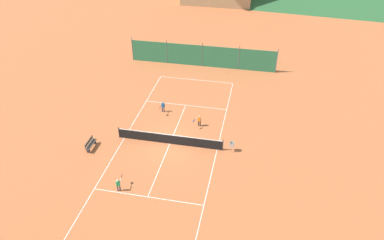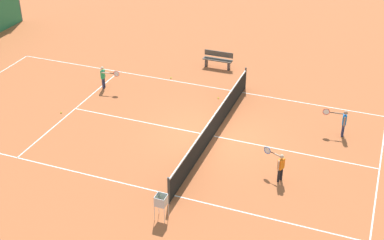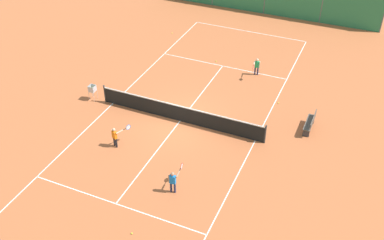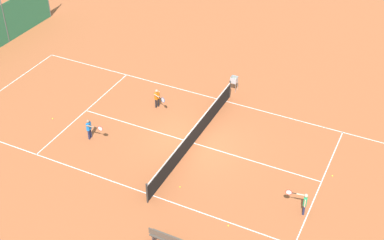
% 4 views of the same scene
% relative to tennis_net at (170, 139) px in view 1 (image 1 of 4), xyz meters
% --- Properties ---
extents(ground_plane, '(600.00, 600.00, 0.00)m').
position_rel_tennis_net_xyz_m(ground_plane, '(0.00, 0.00, -0.50)').
color(ground_plane, '#B25B33').
extents(court_line_markings, '(8.25, 23.85, 0.01)m').
position_rel_tennis_net_xyz_m(court_line_markings, '(0.00, 0.00, -0.50)').
color(court_line_markings, white).
rests_on(court_line_markings, ground).
extents(tennis_net, '(9.18, 0.08, 1.06)m').
position_rel_tennis_net_xyz_m(tennis_net, '(0.00, 0.00, 0.00)').
color(tennis_net, '#2D2D2D').
rests_on(tennis_net, ground).
extents(windscreen_fence_far, '(17.28, 0.08, 2.90)m').
position_rel_tennis_net_xyz_m(windscreen_fence_far, '(-0.00, 15.50, 0.81)').
color(windscreen_fence_far, '#2D754C').
rests_on(windscreen_fence_far, ground).
extents(player_near_baseline, '(0.37, 0.97, 1.09)m').
position_rel_tennis_net_xyz_m(player_near_baseline, '(-2.24, -6.15, 0.14)').
color(player_near_baseline, '#23284C').
rests_on(player_near_baseline, ground).
extents(player_far_baseline, '(0.38, 0.98, 1.12)m').
position_rel_tennis_net_xyz_m(player_far_baseline, '(-1.90, 4.76, 0.16)').
color(player_far_baseline, '#23284C').
rests_on(player_far_baseline, ground).
extents(player_near_service, '(0.66, 0.85, 1.10)m').
position_rel_tennis_net_xyz_m(player_near_service, '(1.95, 3.10, 0.15)').
color(player_near_service, black).
rests_on(player_near_service, ground).
extents(tennis_ball_by_net_right, '(0.07, 0.07, 0.07)m').
position_rel_tennis_net_xyz_m(tennis_ball_by_net_right, '(0.58, -6.75, -0.47)').
color(tennis_ball_by_net_right, '#CCE033').
rests_on(tennis_ball_by_net_right, ground).
extents(tennis_ball_far_corner, '(0.07, 0.07, 0.07)m').
position_rel_tennis_net_xyz_m(tennis_ball_far_corner, '(-3.12, -0.84, -0.47)').
color(tennis_ball_far_corner, '#CCE033').
rests_on(tennis_ball_far_corner, ground).
extents(tennis_ball_mid_court, '(0.07, 0.07, 0.07)m').
position_rel_tennis_net_xyz_m(tennis_ball_mid_court, '(-1.41, 7.52, -0.47)').
color(tennis_ball_mid_court, '#CCE033').
rests_on(tennis_ball_mid_court, ground).
extents(tennis_ball_alley_left, '(0.07, 0.07, 0.07)m').
position_rel_tennis_net_xyz_m(tennis_ball_alley_left, '(-4.30, -3.66, -0.47)').
color(tennis_ball_alley_left, '#CCE033').
rests_on(tennis_ball_alley_left, ground).
extents(ball_hopper, '(0.36, 0.36, 0.89)m').
position_rel_tennis_net_xyz_m(ball_hopper, '(5.31, 0.06, 0.15)').
color(ball_hopper, '#B7B7BC').
rests_on(ball_hopper, ground).
extents(courtside_bench, '(0.36, 1.50, 0.84)m').
position_rel_tennis_net_xyz_m(courtside_bench, '(-6.34, -1.94, -0.05)').
color(courtside_bench, '#51473D').
rests_on(courtside_bench, ground).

